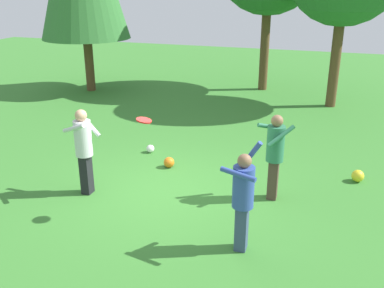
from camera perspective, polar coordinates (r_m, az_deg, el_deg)
name	(u,v)px	position (r m, az deg, el deg)	size (l,w,h in m)	color
ground_plane	(167,191)	(9.14, -3.25, -6.14)	(40.00, 40.00, 0.00)	#387A2D
person_thrower	(243,194)	(6.89, 6.66, -6.50)	(0.59, 0.59, 1.84)	#38476B
person_catcher	(84,145)	(8.90, -13.93, -0.08)	(0.69, 0.63, 1.78)	black
person_bystander	(275,150)	(8.58, 10.76, -0.78)	(0.74, 0.72, 1.74)	#4C382D
frisbee	(144,120)	(7.54, -6.28, 3.09)	(0.30, 0.30, 0.07)	red
ball_orange	(169,162)	(10.20, -3.01, -2.40)	(0.25, 0.25, 0.25)	orange
ball_white	(150,149)	(11.10, -5.44, -0.62)	(0.20, 0.20, 0.20)	white
ball_yellow	(358,176)	(10.14, 20.77, -3.90)	(0.27, 0.27, 0.27)	yellow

